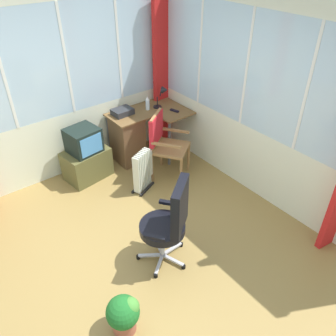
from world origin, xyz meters
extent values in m
cube|color=olive|center=(0.00, 0.00, -0.03)|extent=(5.05, 5.27, 0.06)
cube|color=silver|center=(0.00, 2.16, 0.47)|extent=(4.05, 0.06, 0.94)
cube|color=silver|center=(0.00, 2.16, 1.67)|extent=(3.96, 0.06, 1.46)
cube|color=white|center=(-0.40, 2.16, 1.67)|extent=(0.04, 0.07, 1.46)
cube|color=white|center=(0.40, 2.16, 1.67)|extent=(0.04, 0.07, 1.46)
cube|color=white|center=(1.21, 2.16, 1.67)|extent=(0.04, 0.07, 1.46)
cube|color=silver|center=(2.05, 0.00, 0.47)|extent=(0.06, 4.27, 0.94)
cube|color=silver|center=(2.05, 0.00, 1.67)|extent=(0.06, 4.18, 1.46)
cube|color=silver|center=(2.05, 0.00, 2.49)|extent=(0.06, 4.27, 0.18)
cube|color=white|center=(2.05, -0.43, 1.67)|extent=(0.07, 0.04, 1.46)
cube|color=white|center=(2.05, 0.43, 1.67)|extent=(0.07, 0.04, 1.46)
cube|color=white|center=(2.05, 1.28, 1.67)|extent=(0.07, 0.04, 1.46)
cube|color=red|center=(1.92, 2.03, 1.24)|extent=(0.35, 0.11, 2.48)
cube|color=brown|center=(1.42, 1.84, 0.77)|extent=(1.17, 0.54, 0.02)
cube|color=brown|center=(1.73, 1.42, 0.77)|extent=(0.54, 0.30, 0.02)
cube|color=brown|center=(1.06, 1.84, 0.37)|extent=(0.40, 0.50, 0.74)
cylinder|color=#4C4C51|center=(1.50, 1.32, 0.38)|extent=(0.04, 0.04, 0.75)
cylinder|color=#4C4C51|center=(0.88, 2.07, 0.38)|extent=(0.04, 0.04, 0.75)
cylinder|color=black|center=(1.64, 1.80, 0.79)|extent=(0.13, 0.13, 0.02)
cylinder|color=black|center=(1.64, 1.80, 0.88)|extent=(0.02, 0.02, 0.16)
cylinder|color=black|center=(1.69, 1.77, 1.03)|extent=(0.02, 0.07, 0.16)
cone|color=black|center=(1.74, 1.73, 1.07)|extent=(0.15, 0.14, 0.12)
cube|color=black|center=(1.76, 1.52, 0.79)|extent=(0.08, 0.16, 0.02)
cylinder|color=silver|center=(1.47, 1.83, 0.86)|extent=(0.06, 0.06, 0.16)
cone|color=white|center=(1.47, 1.83, 0.97)|extent=(0.06, 0.06, 0.06)
cube|color=#2A2B2F|center=(1.07, 1.92, 0.82)|extent=(0.31, 0.24, 0.09)
cylinder|color=olive|center=(1.29, 0.77, 0.23)|extent=(0.04, 0.04, 0.46)
cylinder|color=olive|center=(1.65, 1.02, 0.23)|extent=(0.04, 0.04, 0.46)
cylinder|color=olive|center=(1.04, 1.13, 0.23)|extent=(0.04, 0.04, 0.46)
cylinder|color=olive|center=(1.40, 1.38, 0.23)|extent=(0.04, 0.04, 0.46)
cube|color=olive|center=(1.34, 1.08, 0.48)|extent=(0.67, 0.67, 0.04)
cube|color=olive|center=(1.22, 1.26, 0.75)|extent=(0.37, 0.28, 0.50)
cube|color=red|center=(1.22, 1.26, 0.77)|extent=(0.41, 0.31, 0.42)
cube|color=olive|center=(1.16, 0.95, 0.66)|extent=(0.28, 0.38, 0.03)
cube|color=olive|center=(1.52, 1.20, 0.66)|extent=(0.28, 0.38, 0.03)
cube|color=#B7B7BF|center=(0.15, -0.23, 0.04)|extent=(0.24, 0.20, 0.02)
cylinder|color=black|center=(0.04, -0.31, 0.02)|extent=(0.05, 0.05, 0.05)
cube|color=#B7B7BF|center=(0.31, -0.27, 0.04)|extent=(0.13, 0.28, 0.02)
cylinder|color=black|center=(0.35, -0.41, 0.02)|extent=(0.05, 0.05, 0.05)
cube|color=#B7B7BF|center=(0.40, -0.14, 0.04)|extent=(0.28, 0.04, 0.02)
cylinder|color=black|center=(0.54, -0.14, 0.02)|extent=(0.05, 0.05, 0.05)
cube|color=#B7B7BF|center=(0.30, -0.01, 0.04)|extent=(0.12, 0.28, 0.02)
cylinder|color=black|center=(0.34, 0.13, 0.02)|extent=(0.05, 0.05, 0.05)
cube|color=#B7B7BF|center=(0.15, -0.06, 0.04)|extent=(0.25, 0.19, 0.02)
cylinder|color=black|center=(0.03, 0.02, 0.02)|extent=(0.05, 0.05, 0.05)
cylinder|color=#B7B7BF|center=(0.26, -0.14, 0.25)|extent=(0.05, 0.05, 0.37)
cylinder|color=black|center=(0.26, -0.14, 0.47)|extent=(0.50, 0.50, 0.09)
cube|color=black|center=(0.38, -0.29, 0.81)|extent=(0.39, 0.33, 0.58)
cube|color=black|center=(0.48, 0.02, 0.60)|extent=(0.17, 0.21, 0.04)
cube|color=black|center=(0.05, -0.30, 0.60)|extent=(0.17, 0.21, 0.04)
cube|color=brown|center=(0.33, 1.81, 0.23)|extent=(0.69, 0.52, 0.46)
cube|color=black|center=(0.33, 1.81, 0.64)|extent=(0.47, 0.45, 0.36)
cube|color=#4D93D3|center=(0.36, 1.61, 0.64)|extent=(0.34, 0.06, 0.28)
cube|color=#262628|center=(0.47, 1.83, 0.49)|extent=(0.29, 0.25, 0.07)
cube|color=silver|center=(0.68, 1.00, 0.32)|extent=(0.06, 0.10, 0.58)
cube|color=silver|center=(0.71, 1.02, 0.32)|extent=(0.06, 0.10, 0.58)
cube|color=silver|center=(0.75, 1.03, 0.32)|extent=(0.06, 0.10, 0.58)
cube|color=silver|center=(0.79, 1.05, 0.32)|extent=(0.06, 0.10, 0.58)
cube|color=silver|center=(0.83, 1.06, 0.32)|extent=(0.06, 0.10, 0.58)
cube|color=silver|center=(0.87, 1.08, 0.32)|extent=(0.06, 0.10, 0.58)
cube|color=silver|center=(0.91, 1.10, 0.32)|extent=(0.06, 0.10, 0.58)
cube|color=silver|center=(0.95, 1.11, 0.32)|extent=(0.06, 0.10, 0.58)
cube|color=black|center=(0.84, 0.99, 0.01)|extent=(0.34, 0.17, 0.03)
cube|color=black|center=(0.78, 1.12, 0.01)|extent=(0.34, 0.17, 0.03)
cube|color=silver|center=(0.98, 1.13, 0.35)|extent=(0.08, 0.10, 0.40)
cylinder|color=#9D533F|center=(-0.54, -0.61, 0.08)|extent=(0.22, 0.22, 0.15)
sphere|color=#1C6525|center=(-0.54, -0.61, 0.27)|extent=(0.31, 0.31, 0.31)
sphere|color=#468B35|center=(-0.48, -0.64, 0.33)|extent=(0.17, 0.17, 0.17)
camera|label=1|loc=(-1.33, -2.29, 3.14)|focal=36.96mm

